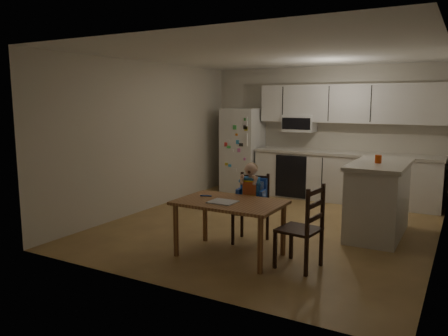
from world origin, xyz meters
The scene contains 10 objects.
room centered at (0.00, 0.48, 1.25)m, with size 4.52×5.01×2.51m.
refrigerator centered at (-1.55, 2.15, 0.85)m, with size 0.72×0.70×1.70m, color silver.
kitchen_run centered at (0.50, 2.24, 0.88)m, with size 3.37×0.62×2.15m.
kitchen_island centered at (1.47, 0.34, 0.51)m, with size 0.72×1.38×1.02m.
red_cup centered at (1.45, 0.30, 1.07)m, with size 0.09×0.09×0.11m, color #D94410.
dining_table centered at (0.08, -1.38, 0.58)m, with size 1.25×0.81×0.67m.
napkin centered at (0.03, -1.47, 0.68)m, with size 0.31×0.27×0.01m, color #BCBCC2.
toddler_spoon centered at (-0.32, -1.29, 0.68)m, with size 0.02×0.02×0.12m, color blue.
chair_booster centered at (0.07, -0.76, 0.64)m, with size 0.45×0.45×1.06m.
chair_side centered at (1.02, -1.34, 0.54)m, with size 0.47×0.47×0.95m.
Camera 1 is at (2.51, -5.82, 1.86)m, focal length 35.00 mm.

